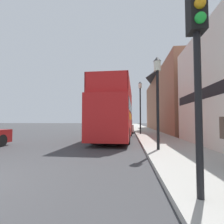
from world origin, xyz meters
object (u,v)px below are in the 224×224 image
traffic_signal (197,40)px  lamp_post_second (140,98)px  parked_car_ahead_of_bus (125,127)px  tour_bus (115,115)px  lamp_post_nearest (157,84)px

traffic_signal → lamp_post_second: 14.33m
parked_car_ahead_of_bus → lamp_post_second: 4.96m
parked_car_ahead_of_bus → tour_bus: bearing=-97.6°
tour_bus → parked_car_ahead_of_bus: tour_bus is taller
parked_car_ahead_of_bus → lamp_post_second: (1.54, -3.66, 2.96)m
tour_bus → lamp_post_second: 4.62m
tour_bus → traffic_signal: (2.22, -10.67, 0.98)m
traffic_signal → lamp_post_nearest: (0.15, 5.08, 0.27)m
traffic_signal → lamp_post_second: size_ratio=0.71×
lamp_post_second → parked_car_ahead_of_bus: bearing=112.8°
tour_bus → traffic_signal: 10.94m
tour_bus → traffic_signal: tour_bus is taller
traffic_signal → lamp_post_nearest: bearing=88.3°
parked_car_ahead_of_bus → lamp_post_nearest: size_ratio=0.92×
parked_car_ahead_of_bus → traffic_signal: size_ratio=1.07×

